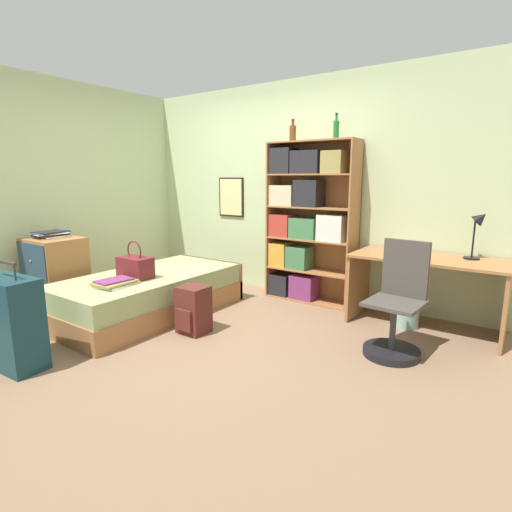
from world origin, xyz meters
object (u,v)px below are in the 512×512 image
object	(u,v)px
desk_chair	(396,318)
dresser	(56,274)
desk_lamp	(479,226)
bottle_brown	(336,129)
suitcase	(11,323)
bed	(151,294)
backpack	(193,310)
desk	(427,277)
waste_bin	(405,315)
book_stack_on_bed	(115,283)
magazine_pile_on_dresser	(51,234)
handbag	(135,267)
bottle_green	(293,133)
bookcase	(304,221)

from	to	relation	value
desk_chair	dresser	bearing A→B (deg)	-163.74
desk_lamp	bottle_brown	bearing A→B (deg)	178.18
suitcase	dresser	world-z (taller)	suitcase
bed	desk_chair	size ratio (longest dim) A/B	2.11
bed	backpack	size ratio (longest dim) A/B	4.44
bed	desk	distance (m)	2.83
bottle_brown	desk_lamp	distance (m)	1.73
suitcase	dresser	size ratio (longest dim) A/B	1.04
suitcase	waste_bin	xyz separation A→B (m)	(2.28, 2.62, -0.24)
book_stack_on_bed	desk_lamp	bearing A→B (deg)	33.95
magazine_pile_on_dresser	handbag	bearing A→B (deg)	16.08
book_stack_on_bed	magazine_pile_on_dresser	xyz separation A→B (m)	(-1.10, 0.02, 0.37)
magazine_pile_on_dresser	waste_bin	distance (m)	3.83
book_stack_on_bed	dresser	size ratio (longest dim) A/B	0.49
book_stack_on_bed	bottle_brown	distance (m)	2.79
bottle_green	bottle_brown	bearing A→B (deg)	6.77
suitcase	waste_bin	bearing A→B (deg)	49.07
handbag	dresser	xyz separation A→B (m)	(-0.97, -0.31, -0.15)
handbag	bottle_green	bearing A→B (deg)	59.35
handbag	bottle_green	world-z (taller)	bottle_green
magazine_pile_on_dresser	bottle_brown	bearing A→B (deg)	38.04
suitcase	waste_bin	size ratio (longest dim) A/B	3.33
desk	bed	bearing A→B (deg)	-153.75
handbag	dresser	size ratio (longest dim) A/B	0.48
desk	backpack	bearing A→B (deg)	-142.04
desk	desk_chair	world-z (taller)	desk_chair
magazine_pile_on_dresser	desk_chair	bearing A→B (deg)	15.81
bottle_brown	desk_chair	bearing A→B (deg)	-42.77
bed	bottle_brown	size ratio (longest dim) A/B	7.30
suitcase	desk	world-z (taller)	suitcase
bookcase	waste_bin	bearing A→B (deg)	-10.16
dresser	desk	size ratio (longest dim) A/B	0.58
book_stack_on_bed	desk	xyz separation A→B (m)	(2.42, 1.75, 0.04)
magazine_pile_on_dresser	bottle_brown	size ratio (longest dim) A/B	1.35
desk_lamp	waste_bin	bearing A→B (deg)	-159.76
magazine_pile_on_dresser	desk_chair	size ratio (longest dim) A/B	0.39
suitcase	desk_chair	bearing A→B (deg)	39.21
handbag	backpack	world-z (taller)	handbag
dresser	backpack	distance (m)	1.76
handbag	suitcase	world-z (taller)	suitcase
handbag	bottle_green	size ratio (longest dim) A/B	1.59
bottle_green	desk_chair	size ratio (longest dim) A/B	0.26
magazine_pile_on_dresser	backpack	size ratio (longest dim) A/B	0.82
bed	desk_lamp	xyz separation A→B (m)	(2.91, 1.38, 0.80)
waste_bin	dresser	bearing A→B (deg)	-153.07
backpack	waste_bin	size ratio (longest dim) A/B	1.78
suitcase	dresser	distance (m)	1.40
bottle_green	backpack	bearing A→B (deg)	-97.29
dresser	bookcase	bearing A→B (deg)	43.17
bed	magazine_pile_on_dresser	bearing A→B (deg)	-153.71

